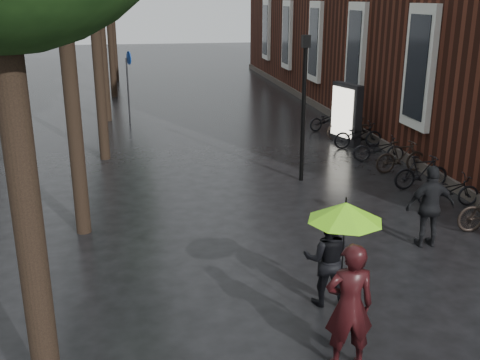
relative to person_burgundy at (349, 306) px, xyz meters
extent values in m
cube|color=silver|center=(5.52, 9.04, 2.06)|extent=(0.25, 1.60, 3.60)
cube|color=black|center=(5.42, 9.04, 2.06)|extent=(0.10, 1.20, 3.00)
cube|color=silver|center=(5.52, 14.04, 2.06)|extent=(0.25, 1.60, 3.60)
cube|color=black|center=(5.42, 14.04, 2.06)|extent=(0.10, 1.20, 3.00)
cube|color=silver|center=(5.52, 19.04, 2.06)|extent=(0.25, 1.60, 3.60)
cube|color=black|center=(5.42, 19.04, 2.06)|extent=(0.10, 1.20, 3.00)
cube|color=silver|center=(5.52, 24.04, 2.06)|extent=(0.25, 1.60, 3.60)
cube|color=black|center=(5.42, 24.04, 2.06)|extent=(0.10, 1.20, 3.00)
cube|color=silver|center=(5.52, 29.04, 2.06)|extent=(0.25, 1.60, 3.60)
cube|color=black|center=(5.42, 29.04, 2.06)|extent=(0.10, 1.20, 3.00)
cube|color=#3F3833|center=(5.67, 18.04, -0.79)|extent=(0.40, 33.00, 0.30)
cylinder|color=black|center=(-3.93, -0.46, 1.40)|extent=(0.32, 0.32, 4.68)
cylinder|color=black|center=(-4.03, 5.54, 1.32)|extent=(0.32, 0.32, 4.51)
cylinder|color=black|center=(-3.83, 11.54, 1.54)|extent=(0.32, 0.32, 4.95)
cylinder|color=black|center=(-3.98, 17.54, 1.26)|extent=(0.32, 0.32, 4.40)
cylinder|color=black|center=(-3.88, 23.54, 1.46)|extent=(0.32, 0.32, 4.79)
cylinder|color=black|center=(-3.93, 29.54, 1.35)|extent=(0.32, 0.32, 4.57)
imported|color=black|center=(0.00, 0.00, 0.00)|extent=(0.72, 0.51, 1.87)
imported|color=black|center=(0.25, 1.68, -0.12)|extent=(0.93, 0.81, 1.63)
cylinder|color=black|center=(0.18, 0.81, 0.35)|extent=(0.02, 0.02, 1.44)
cone|color=#7EF219|center=(0.18, 0.81, 1.07)|extent=(1.13, 1.13, 0.29)
cylinder|color=black|center=(0.18, 0.81, 1.25)|extent=(0.02, 0.02, 0.08)
imported|color=black|center=(3.10, 3.51, -0.06)|extent=(1.04, 0.48, 1.74)
imported|color=black|center=(4.76, 5.60, -0.53)|extent=(1.61, 0.74, 0.81)
imported|color=black|center=(4.73, 6.95, -0.47)|extent=(1.55, 0.45, 0.93)
imported|color=black|center=(4.86, 8.44, -0.45)|extent=(1.62, 0.54, 0.96)
imported|color=black|center=(4.68, 9.62, -0.52)|extent=(1.66, 0.90, 0.83)
imported|color=black|center=(4.68, 11.36, -0.48)|extent=(1.73, 0.62, 0.90)
imported|color=black|center=(4.83, 12.56, -0.49)|extent=(1.74, 0.80, 0.88)
imported|color=black|center=(4.53, 14.15, -0.53)|extent=(1.64, 0.88, 0.82)
cube|color=black|center=(4.51, 12.10, 0.12)|extent=(0.29, 1.40, 2.12)
cube|color=silver|center=(4.35, 12.10, 0.17)|extent=(0.04, 1.18, 1.74)
cylinder|color=black|center=(1.75, 8.24, 0.94)|extent=(0.11, 0.11, 3.76)
cube|color=black|center=(1.75, 8.24, 2.92)|extent=(0.21, 0.21, 0.33)
sphere|color=#FFE5B2|center=(1.75, 8.24, 2.92)|extent=(0.17, 0.17, 0.17)
cylinder|color=#262628|center=(-3.06, 16.71, 0.40)|extent=(0.06, 0.06, 2.66)
cylinder|color=#0E369B|center=(-2.96, 16.71, 1.73)|extent=(0.03, 0.53, 0.53)
camera|label=1|loc=(-2.69, -6.38, 4.03)|focal=42.00mm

